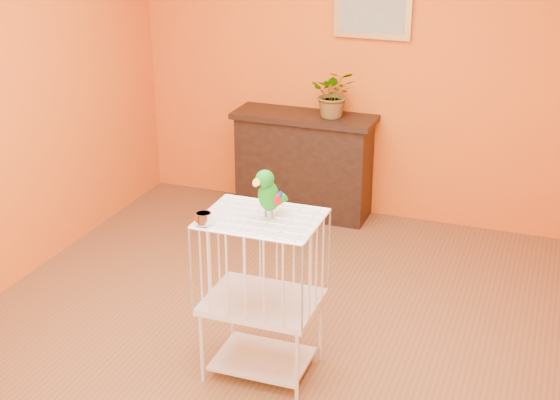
% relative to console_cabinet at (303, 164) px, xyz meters
% --- Properties ---
extents(ground, '(4.50, 4.50, 0.00)m').
position_rel_console_cabinet_xyz_m(ground, '(0.49, -2.04, -0.44)').
color(ground, brown).
rests_on(ground, ground).
extents(room_shell, '(4.50, 4.50, 4.50)m').
position_rel_console_cabinet_xyz_m(room_shell, '(0.49, -2.04, 1.14)').
color(room_shell, '#D34E13').
rests_on(room_shell, ground).
extents(console_cabinet, '(1.18, 0.43, 0.88)m').
position_rel_console_cabinet_xyz_m(console_cabinet, '(0.00, 0.00, 0.00)').
color(console_cabinet, black).
rests_on(console_cabinet, ground).
extents(potted_plant, '(0.44, 0.47, 0.31)m').
position_rel_console_cabinet_xyz_m(potted_plant, '(0.25, 0.02, 0.59)').
color(potted_plant, '#26722D').
rests_on(potted_plant, console_cabinet).
extents(framed_picture, '(0.62, 0.04, 0.50)m').
position_rel_console_cabinet_xyz_m(framed_picture, '(0.49, 0.18, 1.31)').
color(framed_picture, '#B0873F').
rests_on(framed_picture, room_shell).
extents(birdcage, '(0.64, 0.49, 0.97)m').
position_rel_console_cabinet_xyz_m(birdcage, '(0.55, -2.30, 0.07)').
color(birdcage, beige).
rests_on(birdcage, ground).
extents(feed_cup, '(0.09, 0.09, 0.06)m').
position_rel_console_cabinet_xyz_m(feed_cup, '(0.29, -2.49, 0.57)').
color(feed_cup, silver).
rests_on(feed_cup, birdcage).
extents(parrot, '(0.15, 0.25, 0.28)m').
position_rel_console_cabinet_xyz_m(parrot, '(0.58, -2.28, 0.67)').
color(parrot, '#59544C').
rests_on(parrot, birdcage).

